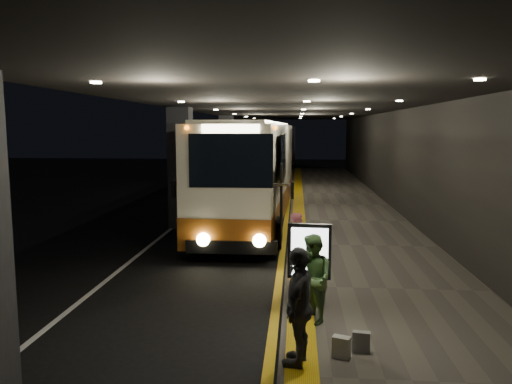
{
  "coord_description": "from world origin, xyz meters",
  "views": [
    {
      "loc": [
        2.74,
        -13.96,
        3.65
      ],
      "look_at": [
        1.51,
        1.17,
        1.7
      ],
      "focal_mm": 35.0,
      "sensor_mm": 36.0,
      "label": 1
    }
  ],
  "objects_px": {
    "coach_second": "(270,158)",
    "passenger_boarding": "(298,246)",
    "coach_main": "(252,177)",
    "stanchion_post": "(308,260)",
    "bag_plain": "(341,347)",
    "info_sign": "(309,253)",
    "coach_third": "(278,149)",
    "passenger_waiting_grey": "(299,306)",
    "passenger_waiting_green": "(313,279)",
    "bag_polka": "(361,342)"
  },
  "relations": [
    {
      "from": "coach_third",
      "to": "passenger_waiting_green",
      "type": "relative_size",
      "value": 7.57
    },
    {
      "from": "passenger_waiting_grey",
      "to": "bag_plain",
      "type": "xyz_separation_m",
      "value": [
        0.66,
        0.25,
        -0.73
      ]
    },
    {
      "from": "passenger_waiting_grey",
      "to": "passenger_waiting_green",
      "type": "bearing_deg",
      "value": -175.42
    },
    {
      "from": "passenger_boarding",
      "to": "bag_polka",
      "type": "bearing_deg",
      "value": -145.68
    },
    {
      "from": "coach_third",
      "to": "stanchion_post",
      "type": "distance_m",
      "value": 33.37
    },
    {
      "from": "coach_second",
      "to": "coach_third",
      "type": "distance_m",
      "value": 11.85
    },
    {
      "from": "coach_main",
      "to": "coach_third",
      "type": "height_order",
      "value": "coach_third"
    },
    {
      "from": "coach_third",
      "to": "bag_plain",
      "type": "bearing_deg",
      "value": -84.43
    },
    {
      "from": "coach_second",
      "to": "passenger_waiting_green",
      "type": "relative_size",
      "value": 7.21
    },
    {
      "from": "passenger_waiting_green",
      "to": "bag_polka",
      "type": "xyz_separation_m",
      "value": [
        0.73,
        -1.19,
        -0.64
      ]
    },
    {
      "from": "passenger_boarding",
      "to": "bag_plain",
      "type": "distance_m",
      "value": 4.13
    },
    {
      "from": "coach_second",
      "to": "passenger_waiting_green",
      "type": "distance_m",
      "value": 23.72
    },
    {
      "from": "passenger_waiting_grey",
      "to": "info_sign",
      "type": "bearing_deg",
      "value": -172.05
    },
    {
      "from": "coach_third",
      "to": "info_sign",
      "type": "distance_m",
      "value": 35.06
    },
    {
      "from": "coach_second",
      "to": "passenger_waiting_grey",
      "type": "xyz_separation_m",
      "value": [
        1.79,
        -25.27,
        -0.7
      ]
    },
    {
      "from": "info_sign",
      "to": "coach_third",
      "type": "bearing_deg",
      "value": 98.74
    },
    {
      "from": "stanchion_post",
      "to": "passenger_waiting_grey",
      "type": "bearing_deg",
      "value": -93.3
    },
    {
      "from": "passenger_waiting_green",
      "to": "stanchion_post",
      "type": "distance_m",
      "value": 2.18
    },
    {
      "from": "passenger_boarding",
      "to": "info_sign",
      "type": "distance_m",
      "value": 2.21
    },
    {
      "from": "coach_second",
      "to": "passenger_boarding",
      "type": "xyz_separation_m",
      "value": [
        1.79,
        -20.99,
        -0.82
      ]
    },
    {
      "from": "info_sign",
      "to": "passenger_boarding",
      "type": "bearing_deg",
      "value": 100.93
    },
    {
      "from": "bag_polka",
      "to": "stanchion_post",
      "type": "height_order",
      "value": "stanchion_post"
    },
    {
      "from": "passenger_waiting_green",
      "to": "bag_plain",
      "type": "relative_size",
      "value": 4.83
    },
    {
      "from": "passenger_waiting_green",
      "to": "stanchion_post",
      "type": "bearing_deg",
      "value": 155.95
    },
    {
      "from": "coach_second",
      "to": "passenger_waiting_green",
      "type": "height_order",
      "value": "coach_second"
    },
    {
      "from": "coach_main",
      "to": "passenger_waiting_green",
      "type": "xyz_separation_m",
      "value": [
        2.0,
        -9.87,
        -0.85
      ]
    },
    {
      "from": "coach_second",
      "to": "passenger_boarding",
      "type": "relative_size",
      "value": 7.46
    },
    {
      "from": "coach_third",
      "to": "bag_plain",
      "type": "relative_size",
      "value": 36.56
    },
    {
      "from": "coach_second",
      "to": "coach_third",
      "type": "height_order",
      "value": "coach_third"
    },
    {
      "from": "bag_polka",
      "to": "coach_main",
      "type": "bearing_deg",
      "value": 103.84
    },
    {
      "from": "coach_third",
      "to": "passenger_waiting_grey",
      "type": "bearing_deg",
      "value": -85.46
    },
    {
      "from": "bag_polka",
      "to": "passenger_waiting_green",
      "type": "bearing_deg",
      "value": 121.36
    },
    {
      "from": "info_sign",
      "to": "coach_main",
      "type": "bearing_deg",
      "value": 107.34
    },
    {
      "from": "passenger_waiting_grey",
      "to": "stanchion_post",
      "type": "relative_size",
      "value": 1.56
    },
    {
      "from": "coach_third",
      "to": "stanchion_post",
      "type": "height_order",
      "value": "coach_third"
    },
    {
      "from": "coach_main",
      "to": "bag_plain",
      "type": "height_order",
      "value": "coach_main"
    },
    {
      "from": "coach_third",
      "to": "bag_plain",
      "type": "xyz_separation_m",
      "value": [
        2.33,
        -36.87,
        -1.51
      ]
    },
    {
      "from": "coach_second",
      "to": "passenger_waiting_grey",
      "type": "bearing_deg",
      "value": -86.67
    },
    {
      "from": "bag_plain",
      "to": "bag_polka",
      "type": "bearing_deg",
      "value": 32.73
    },
    {
      "from": "coach_third",
      "to": "passenger_boarding",
      "type": "bearing_deg",
      "value": -85.12
    },
    {
      "from": "coach_main",
      "to": "passenger_boarding",
      "type": "xyz_separation_m",
      "value": [
        1.74,
        -7.24,
        -0.88
      ]
    },
    {
      "from": "passenger_boarding",
      "to": "coach_third",
      "type": "bearing_deg",
      "value": 22.83
    },
    {
      "from": "coach_main",
      "to": "coach_second",
      "type": "bearing_deg",
      "value": 92.22
    },
    {
      "from": "coach_second",
      "to": "bag_plain",
      "type": "distance_m",
      "value": 25.18
    },
    {
      "from": "bag_polka",
      "to": "info_sign",
      "type": "distance_m",
      "value": 2.08
    },
    {
      "from": "bag_plain",
      "to": "info_sign",
      "type": "relative_size",
      "value": 0.19
    },
    {
      "from": "coach_main",
      "to": "passenger_waiting_grey",
      "type": "bearing_deg",
      "value": -79.38
    },
    {
      "from": "coach_third",
      "to": "info_sign",
      "type": "xyz_separation_m",
      "value": [
        1.88,
        -35.01,
        -0.51
      ]
    },
    {
      "from": "passenger_boarding",
      "to": "passenger_waiting_grey",
      "type": "height_order",
      "value": "passenger_waiting_grey"
    },
    {
      "from": "coach_second",
      "to": "stanchion_post",
      "type": "xyz_separation_m",
      "value": [
        2.01,
        -21.46,
        -1.02
      ]
    }
  ]
}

